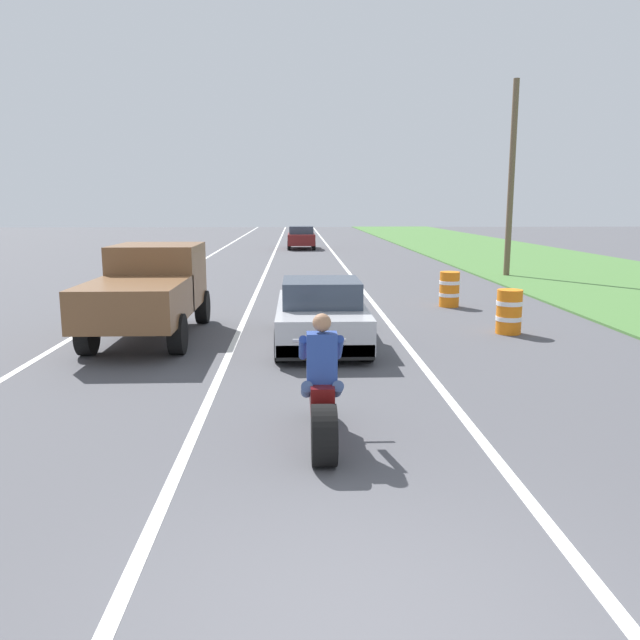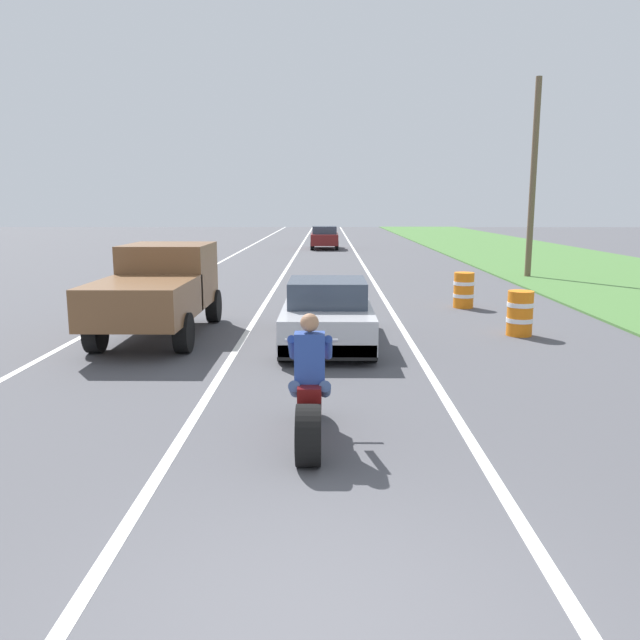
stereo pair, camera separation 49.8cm
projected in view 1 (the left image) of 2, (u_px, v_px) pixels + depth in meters
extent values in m
plane|color=#4C4C51|center=(370.00, 636.00, 4.26)|extent=(160.00, 160.00, 0.00)
cube|color=white|center=(165.00, 282.00, 23.72)|extent=(0.14, 120.00, 0.01)
cube|color=white|center=(356.00, 281.00, 23.99)|extent=(0.14, 120.00, 0.01)
cube|color=white|center=(261.00, 282.00, 23.85)|extent=(0.14, 120.00, 0.01)
cube|color=#477538|center=(617.00, 280.00, 24.37)|extent=(10.00, 120.00, 0.06)
cylinder|color=black|center=(324.00, 435.00, 7.02)|extent=(0.28, 0.69, 0.69)
cylinder|color=black|center=(319.00, 396.00, 8.55)|extent=(0.12, 0.63, 0.63)
cube|color=#590F0F|center=(321.00, 391.00, 7.79)|extent=(0.28, 1.10, 0.36)
cylinder|color=#B2B2B7|center=(319.00, 372.00, 8.41)|extent=(0.08, 0.36, 0.73)
cylinder|color=#A5A5AA|center=(319.00, 341.00, 8.31)|extent=(0.70, 0.05, 0.05)
cube|color=navy|center=(322.00, 357.00, 7.48)|extent=(0.36, 0.24, 0.60)
sphere|color=#9E7051|center=(322.00, 323.00, 7.40)|extent=(0.22, 0.22, 0.22)
cylinder|color=#384C7A|center=(307.00, 389.00, 7.57)|extent=(0.14, 0.47, 0.32)
cylinder|color=navy|center=(303.00, 348.00, 7.75)|extent=(0.10, 0.51, 0.40)
cylinder|color=#384C7A|center=(337.00, 389.00, 7.58)|extent=(0.14, 0.47, 0.32)
cylinder|color=navy|center=(339.00, 348.00, 7.77)|extent=(0.10, 0.51, 0.40)
cube|color=#B7B7BC|center=(321.00, 318.00, 13.24)|extent=(1.80, 4.30, 0.64)
cube|color=#333D4C|center=(321.00, 292.00, 12.94)|extent=(1.56, 1.70, 0.52)
cube|color=black|center=(325.00, 352.00, 11.27)|extent=(1.76, 0.20, 0.28)
cylinder|color=black|center=(284.00, 315.00, 14.82)|extent=(0.24, 0.64, 0.64)
cylinder|color=black|center=(352.00, 315.00, 14.88)|extent=(0.24, 0.64, 0.64)
cylinder|color=black|center=(281.00, 345.00, 11.68)|extent=(0.24, 0.64, 0.64)
cylinder|color=black|center=(367.00, 344.00, 11.74)|extent=(0.24, 0.64, 0.64)
cube|color=brown|center=(158.00, 275.00, 14.57)|extent=(1.90, 2.10, 1.40)
cube|color=#333D4C|center=(161.00, 257.00, 14.84)|extent=(1.67, 0.29, 0.57)
cube|color=brown|center=(135.00, 303.00, 12.41)|extent=(1.90, 2.70, 0.80)
cylinder|color=black|center=(131.00, 307.00, 15.48)|extent=(0.28, 0.80, 0.80)
cylinder|color=black|center=(203.00, 307.00, 15.54)|extent=(0.28, 0.80, 0.80)
cylinder|color=black|center=(87.00, 335.00, 12.18)|extent=(0.28, 0.80, 0.80)
cylinder|color=black|center=(178.00, 334.00, 12.25)|extent=(0.28, 0.80, 0.80)
cylinder|color=brown|center=(511.00, 180.00, 24.98)|extent=(0.24, 0.24, 7.67)
cylinder|color=orange|center=(509.00, 312.00, 14.22)|extent=(0.56, 0.56, 1.00)
cylinder|color=white|center=(510.00, 303.00, 14.18)|extent=(0.58, 0.58, 0.10)
cylinder|color=white|center=(509.00, 318.00, 14.25)|extent=(0.58, 0.58, 0.10)
cylinder|color=orange|center=(449.00, 289.00, 18.00)|extent=(0.56, 0.56, 1.00)
cylinder|color=white|center=(450.00, 282.00, 17.96)|extent=(0.58, 0.58, 0.10)
cylinder|color=white|center=(449.00, 294.00, 18.03)|extent=(0.58, 0.58, 0.10)
cube|color=maroon|center=(301.00, 239.00, 41.76)|extent=(1.76, 4.00, 0.70)
cube|color=#333D4C|center=(301.00, 230.00, 41.45)|extent=(1.56, 2.00, 0.50)
cylinder|color=black|center=(289.00, 243.00, 43.16)|extent=(0.20, 0.60, 0.60)
cylinder|color=black|center=(313.00, 243.00, 43.23)|extent=(0.20, 0.60, 0.60)
cylinder|color=black|center=(289.00, 246.00, 40.41)|extent=(0.20, 0.60, 0.60)
cylinder|color=black|center=(314.00, 246.00, 40.47)|extent=(0.20, 0.60, 0.60)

